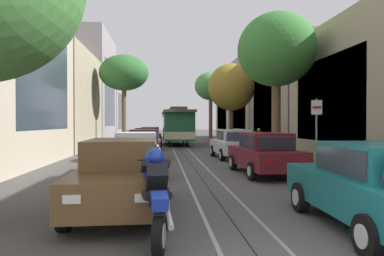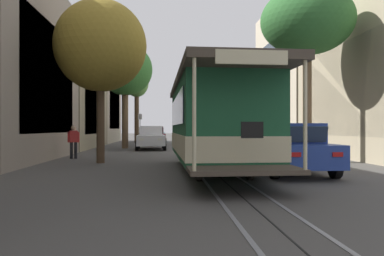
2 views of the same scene
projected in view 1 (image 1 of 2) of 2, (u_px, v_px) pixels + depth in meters
ground_plane at (182, 152)px, 23.88m from camera, size 160.00×160.00×0.00m
trolley_track_rails at (180, 148)px, 26.90m from camera, size 1.14×58.33×0.01m
building_facade_left at (60, 88)px, 26.76m from camera, size 5.84×50.03×10.91m
building_facade_right at (304, 94)px, 26.22m from camera, size 5.86×50.03×9.23m
parked_car_brown_near_left at (122, 175)px, 7.78m from camera, size 2.05×4.38×1.58m
parked_car_white_second_left at (137, 153)px, 13.68m from camera, size 2.11×4.41×1.58m
parked_car_maroon_mid_left at (144, 143)px, 19.73m from camera, size 2.03×4.38×1.58m
parked_car_black_fourth_left at (146, 139)px, 25.25m from camera, size 2.09×4.40×1.58m
parked_car_blue_fifth_left at (150, 136)px, 31.82m from camera, size 2.09×4.40×1.58m
parked_car_teal_near_right at (375, 186)px, 6.41m from camera, size 2.07×4.39×1.58m
parked_car_maroon_second_right at (265, 153)px, 13.33m from camera, size 2.12×4.41×1.58m
parked_car_white_mid_right at (233, 144)px, 19.41m from camera, size 2.11×4.41×1.58m
street_tree_kerb_left_second at (124, 74)px, 28.24m from camera, size 3.92×3.57×7.38m
street_tree_kerb_right_second at (276, 51)px, 17.95m from camera, size 3.92×4.29×7.54m
street_tree_kerb_right_mid at (231, 87)px, 28.59m from camera, size 3.78×3.06×6.76m
street_tree_kerb_right_fourth at (211, 87)px, 40.19m from camera, size 3.64×3.27×7.76m
cable_car_trolley at (177, 126)px, 31.44m from camera, size 2.71×9.16×3.28m
motorcycle_with_rider at (156, 193)px, 5.72m from camera, size 0.60×1.95×1.54m
pedestrian_on_left_pavement at (259, 137)px, 26.58m from camera, size 0.55×0.32×1.56m
fire_hydrant at (363, 182)px, 9.18m from camera, size 0.40×0.22×0.84m
street_sign_post at (316, 130)px, 11.83m from camera, size 0.36×0.07×2.77m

